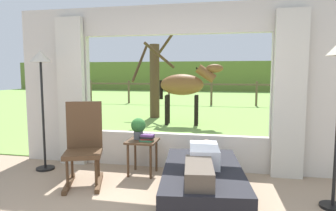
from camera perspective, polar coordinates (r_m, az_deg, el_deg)
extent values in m
cube|color=beige|center=(5.50, -20.13, 3.32)|extent=(1.15, 0.12, 2.55)
cube|color=beige|center=(4.81, 25.63, 2.72)|extent=(1.15, 0.12, 2.55)
cube|color=beige|center=(4.90, 1.11, -8.46)|extent=(2.90, 0.12, 0.55)
cube|color=beige|center=(4.81, 1.16, 15.89)|extent=(2.90, 0.12, 0.45)
cube|color=beige|center=(5.21, -17.78, 2.43)|extent=(0.44, 0.10, 2.40)
cube|color=beige|center=(4.60, 21.95, 1.81)|extent=(0.44, 0.10, 2.40)
cube|color=#759E47|center=(15.66, 8.53, 0.67)|extent=(36.00, 21.68, 0.02)
cube|color=olive|center=(25.42, 9.86, 5.47)|extent=(36.00, 2.00, 2.40)
cube|color=black|center=(3.71, 6.52, -15.96)|extent=(1.02, 1.66, 0.24)
cube|color=black|center=(3.64, 6.56, -12.89)|extent=(1.11, 1.80, 0.18)
cube|color=silver|center=(3.72, 6.82, -9.24)|extent=(0.41, 0.64, 0.22)
cube|color=#4C4238|center=(3.16, 5.85, -12.44)|extent=(0.37, 0.71, 0.18)
sphere|color=tan|center=(4.09, 7.29, -7.80)|extent=(0.20, 0.20, 0.20)
cube|color=#4C331E|center=(4.25, -15.72, -8.72)|extent=(0.61, 0.61, 0.06)
cube|color=#4C331E|center=(4.38, -15.49, -3.71)|extent=(0.47, 0.22, 0.68)
cube|color=#4C331E|center=(4.40, -18.21, -13.86)|extent=(0.29, 0.66, 0.06)
cube|color=#4C331E|center=(4.35, -12.86, -13.95)|extent=(0.29, 0.66, 0.06)
cylinder|color=#4C331E|center=(4.16, -18.48, -12.06)|extent=(0.04, 0.04, 0.38)
cylinder|color=#4C331E|center=(4.11, -13.43, -12.13)|extent=(0.04, 0.04, 0.38)
cylinder|color=#4C331E|center=(4.50, -17.64, -10.63)|extent=(0.04, 0.04, 0.38)
cylinder|color=#4C331E|center=(4.46, -12.99, -10.67)|extent=(0.04, 0.04, 0.38)
cube|color=#4C331E|center=(4.53, -4.84, -6.71)|extent=(0.44, 0.44, 0.03)
cylinder|color=#4C331E|center=(4.49, -7.55, -10.28)|extent=(0.04, 0.04, 0.49)
cylinder|color=#4C331E|center=(4.40, -3.30, -10.62)|extent=(0.04, 0.04, 0.49)
cylinder|color=#4C331E|center=(4.80, -6.20, -9.17)|extent=(0.04, 0.04, 0.49)
cylinder|color=#4C331E|center=(4.71, -2.21, -9.45)|extent=(0.04, 0.04, 0.49)
cylinder|color=#4C5156|center=(4.60, -5.60, -5.58)|extent=(0.14, 0.14, 0.12)
sphere|color=#2D6B2D|center=(4.57, -5.62, -3.74)|extent=(0.22, 0.22, 0.22)
cube|color=#337247|center=(4.45, -4.07, -6.60)|extent=(0.19, 0.15, 0.02)
cube|color=#B22D28|center=(4.45, -3.96, -6.31)|extent=(0.19, 0.13, 0.02)
cube|color=black|center=(4.44, -3.98, -6.01)|extent=(0.20, 0.14, 0.03)
cube|color=#59336B|center=(4.42, -3.87, -5.66)|extent=(0.19, 0.12, 0.03)
cylinder|color=black|center=(5.24, -22.12, -10.92)|extent=(0.28, 0.28, 0.03)
cylinder|color=black|center=(5.06, -22.50, -1.98)|extent=(0.04, 0.04, 1.68)
cone|color=beige|center=(5.02, -22.95, 8.56)|extent=(0.32, 0.32, 0.18)
cylinder|color=black|center=(4.05, 28.62, -16.35)|extent=(0.28, 0.28, 0.03)
ellipsoid|color=brown|center=(8.67, 2.64, 3.95)|extent=(1.28, 0.65, 0.60)
cylinder|color=brown|center=(8.63, 7.17, 5.97)|extent=(0.62, 0.30, 0.53)
ellipsoid|color=brown|center=(8.64, 8.79, 6.93)|extent=(0.49, 0.24, 0.24)
cube|color=black|center=(8.64, 6.64, 6.16)|extent=(0.43, 0.11, 0.32)
cylinder|color=black|center=(8.75, -1.29, 2.99)|extent=(0.11, 0.11, 0.55)
cylinder|color=black|center=(8.87, 5.41, -0.72)|extent=(0.11, 0.11, 0.85)
cylinder|color=black|center=(8.55, 5.33, -0.98)|extent=(0.11, 0.11, 0.85)
cylinder|color=black|center=(8.94, 0.02, -0.64)|extent=(0.11, 0.11, 0.85)
cylinder|color=black|center=(8.62, -0.26, -0.89)|extent=(0.11, 0.11, 0.85)
cylinder|color=#4C3823|center=(10.03, -2.54, 4.60)|extent=(0.32, 0.32, 2.42)
cylinder|color=#47331E|center=(10.46, -0.43, 11.61)|extent=(1.06, 0.68, 1.14)
cylinder|color=#47331E|center=(10.31, -5.28, 8.11)|extent=(0.35, 1.01, 1.32)
cylinder|color=#47331E|center=(9.63, -1.63, 9.45)|extent=(0.91, 0.68, 0.83)
cylinder|color=brown|center=(16.60, -20.58, 2.60)|extent=(0.10, 0.10, 1.10)
cylinder|color=brown|center=(15.62, -14.36, 2.59)|extent=(0.10, 0.10, 1.10)
cylinder|color=brown|center=(14.85, -7.41, 2.56)|extent=(0.10, 0.10, 1.10)
cylinder|color=brown|center=(14.32, 0.18, 2.47)|extent=(0.10, 0.10, 1.10)
cylinder|color=brown|center=(14.06, 8.20, 2.34)|extent=(0.10, 0.10, 1.10)
cylinder|color=brown|center=(14.07, 16.35, 2.15)|extent=(0.10, 0.10, 1.10)
cylinder|color=brown|center=(14.37, 24.33, 1.93)|extent=(0.10, 0.10, 1.10)
cube|color=brown|center=(14.03, 8.22, 3.97)|extent=(16.00, 0.06, 0.08)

